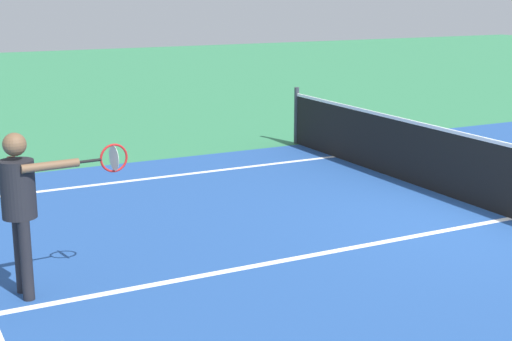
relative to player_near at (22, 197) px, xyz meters
name	(u,v)px	position (x,y,z in m)	size (l,w,h in m)	color
ground_plane	(511,218)	(0.31, 5.98, -0.98)	(60.00, 60.00, 0.00)	#337F51
court_surface_inbounds	(511,218)	(0.31, 5.98, -0.98)	(10.62, 24.40, 0.00)	#234C93
line_center_service	(295,258)	(0.31, 2.78, -0.98)	(0.10, 6.40, 0.01)	white
player_near	(22,197)	(0.00, 0.00, 0.00)	(0.44, 1.19, 1.59)	black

